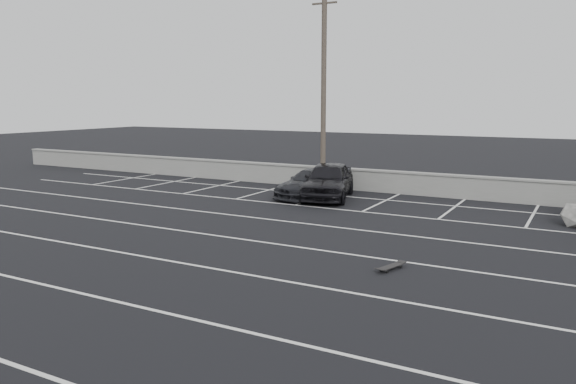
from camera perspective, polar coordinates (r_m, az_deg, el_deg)
The scene contains 7 objects.
ground at distance 15.14m, azimuth -8.72°, elevation -7.51°, with size 120.00×120.00×0.00m, color black.
seawall at distance 27.24m, azimuth 9.39°, elevation 1.15°, with size 50.00×0.45×1.06m.
stall_lines at distance 18.74m, azimuth -0.71°, elevation -4.11°, with size 36.00×20.05×0.01m.
car_left at distance 25.18m, azimuth 4.12°, elevation 1.20°, with size 1.92×4.78×1.63m, color black.
car_right at distance 25.52m, azimuth 2.48°, elevation 0.90°, with size 1.76×4.34×1.26m, color black.
utility_pole at distance 27.25m, azimuth 3.64°, elevation 10.19°, with size 1.26×0.25×9.45m.
skateboard at distance 14.92m, azimuth 10.40°, elevation -7.48°, with size 0.48×0.91×0.11m.
Camera 1 is at (8.87, -11.47, 4.35)m, focal length 35.00 mm.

